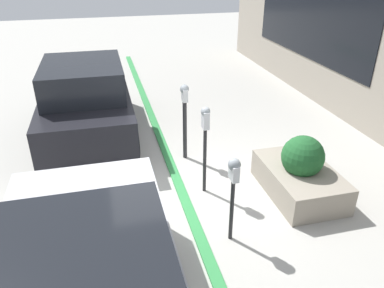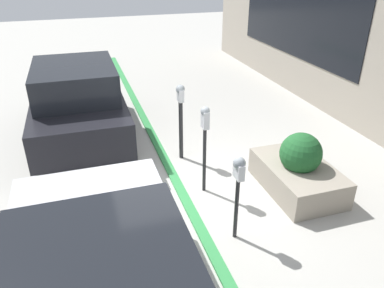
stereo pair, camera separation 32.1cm
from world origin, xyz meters
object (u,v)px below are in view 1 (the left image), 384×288
(parking_meter_nearest, at_px, (234,179))
(parking_meter_middle, at_px, (185,110))
(parked_car_middle, at_px, (86,99))
(parking_meter_second, at_px, (205,132))
(planter_box, at_px, (300,174))

(parking_meter_nearest, height_order, parking_meter_middle, parking_meter_middle)
(parking_meter_nearest, height_order, parked_car_middle, parked_car_middle)
(parked_car_middle, bearing_deg, parking_meter_second, -145.01)
(parking_meter_middle, relative_size, planter_box, 0.93)
(parking_meter_nearest, height_order, planter_box, parking_meter_nearest)
(parking_meter_nearest, bearing_deg, parked_car_middle, 25.65)
(parking_meter_nearest, distance_m, parking_meter_middle, 2.47)
(parking_meter_second, bearing_deg, parked_car_middle, 34.58)
(parking_meter_nearest, relative_size, parking_meter_second, 0.85)
(parking_meter_nearest, xyz_separation_m, parking_meter_second, (1.25, 0.03, 0.12))
(parking_meter_second, relative_size, parking_meter_middle, 1.02)
(parking_meter_middle, height_order, planter_box, parking_meter_middle)
(parking_meter_second, relative_size, parked_car_middle, 0.39)
(parking_meter_nearest, bearing_deg, parking_meter_second, 1.47)
(parking_meter_second, xyz_separation_m, planter_box, (-0.45, -1.52, -0.74))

